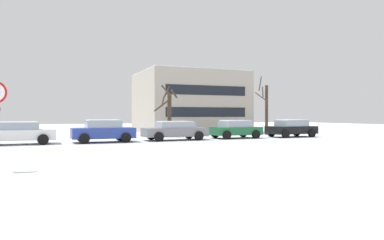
{
  "coord_description": "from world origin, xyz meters",
  "views": [
    {
      "loc": [
        0.76,
        -14.64,
        1.78
      ],
      "look_at": [
        8.96,
        5.55,
        1.47
      ],
      "focal_mm": 33.48,
      "sensor_mm": 36.0,
      "label": 1
    }
  ],
  "objects_px": {
    "parked_car_gray": "(175,130)",
    "parked_car_black": "(291,128)",
    "parked_car_green": "(235,129)",
    "parked_car_blue": "(103,131)",
    "parked_car_white": "(19,133)"
  },
  "relations": [
    {
      "from": "parked_car_gray",
      "to": "parked_car_black",
      "type": "distance_m",
      "value": 9.96
    },
    {
      "from": "parked_car_white",
      "to": "parked_car_green",
      "type": "distance_m",
      "value": 14.94
    },
    {
      "from": "parked_car_white",
      "to": "parked_car_gray",
      "type": "height_order",
      "value": "parked_car_white"
    },
    {
      "from": "parked_car_blue",
      "to": "parked_car_black",
      "type": "xyz_separation_m",
      "value": [
        14.94,
        0.03,
        -0.03
      ]
    },
    {
      "from": "parked_car_blue",
      "to": "parked_car_gray",
      "type": "bearing_deg",
      "value": 1.4
    },
    {
      "from": "parked_car_white",
      "to": "parked_car_green",
      "type": "xyz_separation_m",
      "value": [
        14.94,
        0.15,
        -0.0
      ]
    },
    {
      "from": "parked_car_gray",
      "to": "parked_car_green",
      "type": "distance_m",
      "value": 4.98
    },
    {
      "from": "parked_car_green",
      "to": "parked_car_gray",
      "type": "bearing_deg",
      "value": -177.63
    },
    {
      "from": "parked_car_blue",
      "to": "parked_car_green",
      "type": "height_order",
      "value": "parked_car_blue"
    },
    {
      "from": "parked_car_green",
      "to": "parked_car_black",
      "type": "distance_m",
      "value": 4.99
    },
    {
      "from": "parked_car_gray",
      "to": "parked_car_green",
      "type": "xyz_separation_m",
      "value": [
        4.98,
        0.21,
        0.01
      ]
    },
    {
      "from": "parked_car_blue",
      "to": "parked_car_gray",
      "type": "xyz_separation_m",
      "value": [
        4.98,
        0.12,
        -0.05
      ]
    },
    {
      "from": "parked_car_blue",
      "to": "parked_car_black",
      "type": "bearing_deg",
      "value": 0.1
    },
    {
      "from": "parked_car_gray",
      "to": "parked_car_black",
      "type": "xyz_separation_m",
      "value": [
        9.96,
        -0.1,
        0.02
      ]
    },
    {
      "from": "parked_car_blue",
      "to": "parked_car_gray",
      "type": "distance_m",
      "value": 4.98
    }
  ]
}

